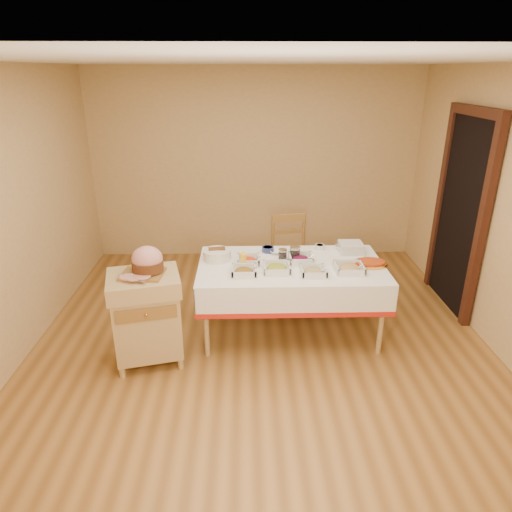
% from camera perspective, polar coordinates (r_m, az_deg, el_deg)
% --- Properties ---
extents(room_shell, '(5.00, 5.00, 5.00)m').
position_cam_1_polar(room_shell, '(4.01, 0.77, 4.33)').
color(room_shell, '#99662F').
rests_on(room_shell, ground).
extents(doorway, '(0.09, 1.10, 2.20)m').
position_cam_1_polar(doorway, '(5.45, 24.29, 5.16)').
color(doorway, black).
rests_on(doorway, ground).
extents(dining_table, '(1.82, 1.02, 0.76)m').
position_cam_1_polar(dining_table, '(4.56, 4.35, -2.90)').
color(dining_table, tan).
rests_on(dining_table, ground).
extents(butcher_cart, '(0.72, 0.64, 0.88)m').
position_cam_1_polar(butcher_cart, '(4.26, -13.53, -6.99)').
color(butcher_cart, tan).
rests_on(butcher_cart, ground).
extents(dining_chair, '(0.49, 0.47, 0.97)m').
position_cam_1_polar(dining_chair, '(5.38, 4.34, -0.02)').
color(dining_chair, olive).
rests_on(dining_chair, ground).
extents(ham_on_board, '(0.38, 0.37, 0.25)m').
position_cam_1_polar(ham_on_board, '(4.07, -13.51, -0.79)').
color(ham_on_board, olive).
rests_on(ham_on_board, butcher_cart).
extents(serving_dish_a, '(0.23, 0.23, 0.10)m').
position_cam_1_polar(serving_dish_a, '(4.26, -1.51, -1.90)').
color(serving_dish_a, silver).
rests_on(serving_dish_a, dining_table).
extents(serving_dish_b, '(0.25, 0.25, 0.10)m').
position_cam_1_polar(serving_dish_b, '(4.32, 2.60, -1.52)').
color(serving_dish_b, silver).
rests_on(serving_dish_b, dining_table).
extents(serving_dish_c, '(0.23, 0.23, 0.09)m').
position_cam_1_polar(serving_dish_c, '(4.29, 7.20, -1.91)').
color(serving_dish_c, silver).
rests_on(serving_dish_c, dining_table).
extents(serving_dish_d, '(0.26, 0.26, 0.10)m').
position_cam_1_polar(serving_dish_d, '(4.41, 11.58, -1.48)').
color(serving_dish_d, silver).
rests_on(serving_dish_d, dining_table).
extents(serving_dish_e, '(0.23, 0.22, 0.11)m').
position_cam_1_polar(serving_dish_e, '(4.49, -0.96, -0.55)').
color(serving_dish_e, silver).
rests_on(serving_dish_e, dining_table).
extents(serving_dish_f, '(0.25, 0.23, 0.11)m').
position_cam_1_polar(serving_dish_f, '(4.54, 5.61, -0.38)').
color(serving_dish_f, silver).
rests_on(serving_dish_f, dining_table).
extents(small_bowl_left, '(0.11, 0.11, 0.05)m').
position_cam_1_polar(small_bowl_left, '(4.72, -4.89, 0.52)').
color(small_bowl_left, silver).
rests_on(small_bowl_left, dining_table).
extents(small_bowl_mid, '(0.13, 0.13, 0.05)m').
position_cam_1_polar(small_bowl_mid, '(4.78, 1.49, 0.88)').
color(small_bowl_mid, navy).
rests_on(small_bowl_mid, dining_table).
extents(small_bowl_right, '(0.10, 0.10, 0.05)m').
position_cam_1_polar(small_bowl_right, '(4.90, 7.96, 1.15)').
color(small_bowl_right, silver).
rests_on(small_bowl_right, dining_table).
extents(bowl_white_imported, '(0.17, 0.17, 0.04)m').
position_cam_1_polar(bowl_white_imported, '(4.75, 2.62, 0.53)').
color(bowl_white_imported, silver).
rests_on(bowl_white_imported, dining_table).
extents(bowl_small_imported, '(0.20, 0.20, 0.05)m').
position_cam_1_polar(bowl_small_imported, '(4.93, 10.74, 1.06)').
color(bowl_small_imported, silver).
rests_on(bowl_small_imported, dining_table).
extents(preserve_jar_left, '(0.09, 0.09, 0.11)m').
position_cam_1_polar(preserve_jar_left, '(4.58, 3.35, 0.13)').
color(preserve_jar_left, silver).
rests_on(preserve_jar_left, dining_table).
extents(preserve_jar_right, '(0.11, 0.11, 0.14)m').
position_cam_1_polar(preserve_jar_right, '(4.59, 4.88, 0.29)').
color(preserve_jar_right, silver).
rests_on(preserve_jar_right, dining_table).
extents(mustard_bottle, '(0.06, 0.06, 0.18)m').
position_cam_1_polar(mustard_bottle, '(4.39, -1.59, -0.45)').
color(mustard_bottle, yellow).
rests_on(mustard_bottle, dining_table).
extents(bread_basket, '(0.28, 0.28, 0.12)m').
position_cam_1_polar(bread_basket, '(4.59, -4.89, 0.17)').
color(bread_basket, silver).
rests_on(bread_basket, dining_table).
extents(plate_stack, '(0.24, 0.24, 0.10)m').
position_cam_1_polar(plate_stack, '(4.87, 11.77, 1.04)').
color(plate_stack, silver).
rests_on(plate_stack, dining_table).
extents(brass_platter, '(0.35, 0.25, 0.05)m').
position_cam_1_polar(brass_platter, '(4.59, 14.02, -0.88)').
color(brass_platter, gold).
rests_on(brass_platter, dining_table).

